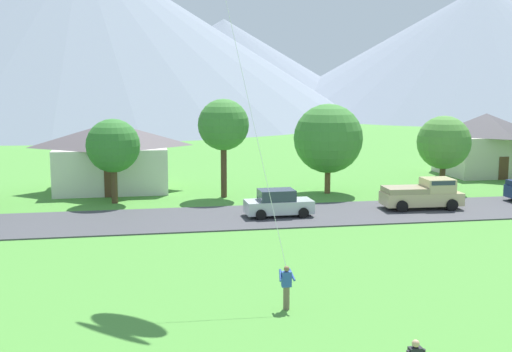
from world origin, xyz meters
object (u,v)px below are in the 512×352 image
at_px(tree_far_right, 223,125).
at_px(pickup_truck_sand_east_side, 423,194).
at_px(house_left_center, 112,155).
at_px(tree_left_of_center, 444,143).
at_px(house_leftmost, 485,143).
at_px(tree_center, 328,139).
at_px(parked_car_silver_west_end, 278,204).
at_px(tree_near_right, 113,146).

height_order(tree_far_right, pickup_truck_sand_east_side, tree_far_right).
bearing_deg(house_left_center, tree_left_of_center, -12.57).
bearing_deg(house_leftmost, pickup_truck_sand_east_side, -131.38).
distance_m(house_leftmost, house_left_center, 33.09).
bearing_deg(pickup_truck_sand_east_side, house_leftmost, 48.62).
bearing_deg(house_leftmost, tree_left_of_center, -135.18).
distance_m(tree_center, pickup_truck_sand_east_side, 8.98).
bearing_deg(pickup_truck_sand_east_side, tree_left_of_center, 54.42).
relative_size(tree_center, tree_far_right, 0.94).
height_order(tree_center, parked_car_silver_west_end, tree_center).
distance_m(house_leftmost, tree_left_of_center, 11.37).
bearing_deg(tree_near_right, tree_center, 4.35).
height_order(tree_center, pickup_truck_sand_east_side, tree_center).
height_order(house_left_center, parked_car_silver_west_end, house_left_center).
bearing_deg(parked_car_silver_west_end, tree_near_right, 147.39).
relative_size(house_left_center, pickup_truck_sand_east_side, 1.71).
height_order(tree_left_of_center, tree_center, tree_center).
xyz_separation_m(tree_center, tree_near_right, (-15.79, -1.20, -0.16)).
xyz_separation_m(house_leftmost, pickup_truck_sand_east_side, (-12.36, -14.04, -1.82)).
relative_size(house_left_center, tree_far_right, 1.26).
relative_size(house_left_center, tree_center, 1.33).
distance_m(tree_left_of_center, tree_near_right, 24.60).
bearing_deg(tree_near_right, house_left_center, 93.70).
distance_m(tree_far_right, parked_car_silver_west_end, 9.05).
height_order(tree_left_of_center, pickup_truck_sand_east_side, tree_left_of_center).
distance_m(house_left_center, tree_center, 16.83).
relative_size(house_leftmost, parked_car_silver_west_end, 1.83).
relative_size(tree_left_of_center, tree_far_right, 0.81).
height_order(tree_far_right, parked_car_silver_west_end, tree_far_right).
relative_size(tree_far_right, parked_car_silver_west_end, 1.69).
bearing_deg(tree_left_of_center, tree_far_right, 177.23).
xyz_separation_m(house_leftmost, tree_near_right, (-32.64, -8.11, 1.14)).
bearing_deg(tree_near_right, tree_left_of_center, 0.30).
distance_m(tree_near_right, pickup_truck_sand_east_side, 21.33).
bearing_deg(tree_left_of_center, house_left_center, 167.43).
bearing_deg(house_left_center, tree_center, -15.55).
bearing_deg(tree_far_right, tree_near_right, -173.14).
xyz_separation_m(house_left_center, pickup_truck_sand_east_side, (20.64, -11.62, -1.68)).
distance_m(tree_near_right, parked_car_silver_west_end, 12.59).
xyz_separation_m(house_left_center, parked_car_silver_west_end, (10.63, -12.26, -1.87)).
bearing_deg(pickup_truck_sand_east_side, tree_far_right, 151.14).
distance_m(house_leftmost, pickup_truck_sand_east_side, 18.79).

